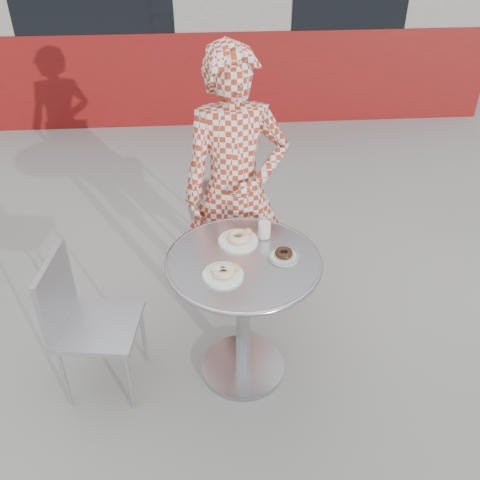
{
  "coord_description": "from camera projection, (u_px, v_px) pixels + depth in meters",
  "views": [
    {
      "loc": [
        -0.16,
        -2.12,
        2.43
      ],
      "look_at": [
        0.0,
        0.07,
        0.87
      ],
      "focal_mm": 40.0,
      "sensor_mm": 36.0,
      "label": 1
    }
  ],
  "objects": [
    {
      "name": "chair_far",
      "position": [
        223.0,
        241.0,
        3.72
      ],
      "size": [
        0.47,
        0.48,
        0.87
      ],
      "rotation": [
        0.0,
        0.0,
        3.3
      ],
      "color": "#ADAFB5",
      "rests_on": "ground"
    },
    {
      "name": "milk_cup",
      "position": [
        264.0,
        229.0,
        2.8
      ],
      "size": [
        0.07,
        0.07,
        0.11
      ],
      "rotation": [
        0.0,
        0.0,
        0.26
      ],
      "color": "white",
      "rests_on": "bistro_table"
    },
    {
      "name": "seated_person",
      "position": [
        235.0,
        191.0,
        3.14
      ],
      "size": [
        0.66,
        0.47,
        1.7
      ],
      "primitive_type": "imported",
      "rotation": [
        0.0,
        0.0,
        0.11
      ],
      "color": "#A23018",
      "rests_on": "ground"
    },
    {
      "name": "plate_far",
      "position": [
        239.0,
        238.0,
        2.79
      ],
      "size": [
        0.21,
        0.21,
        0.06
      ],
      "rotation": [
        0.0,
        0.0,
        0.28
      ],
      "color": "white",
      "rests_on": "bistro_table"
    },
    {
      "name": "plate_checker",
      "position": [
        284.0,
        255.0,
        2.68
      ],
      "size": [
        0.16,
        0.16,
        0.04
      ],
      "rotation": [
        0.0,
        0.0,
        -0.03
      ],
      "color": "white",
      "rests_on": "bistro_table"
    },
    {
      "name": "bistro_table",
      "position": [
        243.0,
        290.0,
        2.78
      ],
      "size": [
        0.8,
        0.8,
        0.8
      ],
      "rotation": [
        0.0,
        0.0,
        0.11
      ],
      "color": "#BBBBC0",
      "rests_on": "ground"
    },
    {
      "name": "plate_near",
      "position": [
        224.0,
        272.0,
        2.56
      ],
      "size": [
        0.2,
        0.2,
        0.05
      ],
      "rotation": [
        0.0,
        0.0,
        0.06
      ],
      "color": "white",
      "rests_on": "bistro_table"
    },
    {
      "name": "ground",
      "position": [
        241.0,
        368.0,
        3.14
      ],
      "size": [
        60.0,
        60.0,
        0.0
      ],
      "primitive_type": "plane",
      "color": "#999691",
      "rests_on": "ground"
    },
    {
      "name": "chair_left",
      "position": [
        102.0,
        349.0,
        2.91
      ],
      "size": [
        0.46,
        0.46,
        0.85
      ],
      "rotation": [
        0.0,
        0.0,
        1.43
      ],
      "color": "#ADAFB5",
      "rests_on": "ground"
    }
  ]
}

